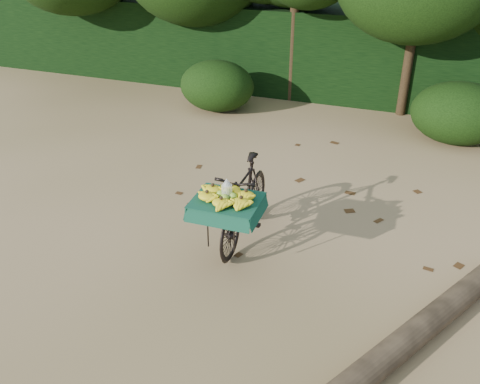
% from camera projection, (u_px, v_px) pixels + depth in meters
% --- Properties ---
extents(ground, '(80.00, 80.00, 0.00)m').
position_uv_depth(ground, '(310.00, 257.00, 5.86)').
color(ground, tan).
rests_on(ground, ground).
extents(vendor_bicycle, '(0.73, 1.74, 1.00)m').
position_uv_depth(vendor_bicycle, '(244.00, 201.00, 5.98)').
color(vendor_bicycle, black).
rests_on(vendor_bicycle, ground).
extents(fallen_log, '(1.91, 3.16, 0.25)m').
position_uv_depth(fallen_log, '(414.00, 335.00, 4.59)').
color(fallen_log, brown).
rests_on(fallen_log, ground).
extents(hedge_backdrop, '(26.00, 1.80, 1.80)m').
position_uv_depth(hedge_backdrop, '(386.00, 56.00, 10.60)').
color(hedge_backdrop, black).
rests_on(hedge_backdrop, ground).
extents(tree_row, '(14.50, 2.00, 4.00)m').
position_uv_depth(tree_row, '(354.00, 4.00, 9.62)').
color(tree_row, black).
rests_on(tree_row, ground).
extents(bush_clumps, '(8.80, 1.70, 0.90)m').
position_uv_depth(bush_clumps, '(398.00, 109.00, 9.02)').
color(bush_clumps, black).
rests_on(bush_clumps, ground).
extents(leaf_litter, '(7.00, 7.30, 0.01)m').
position_uv_depth(leaf_litter, '(323.00, 228.00, 6.39)').
color(leaf_litter, '#462A12').
rests_on(leaf_litter, ground).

